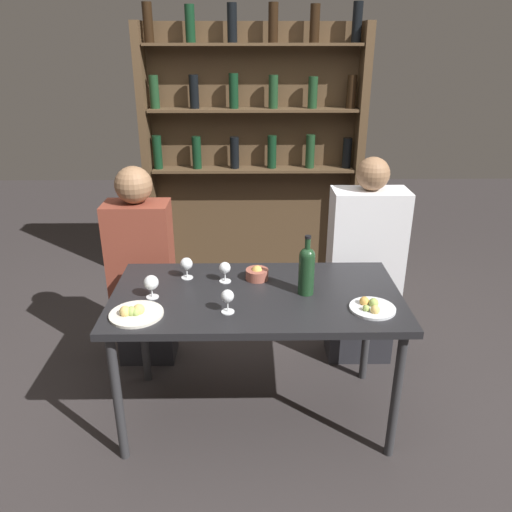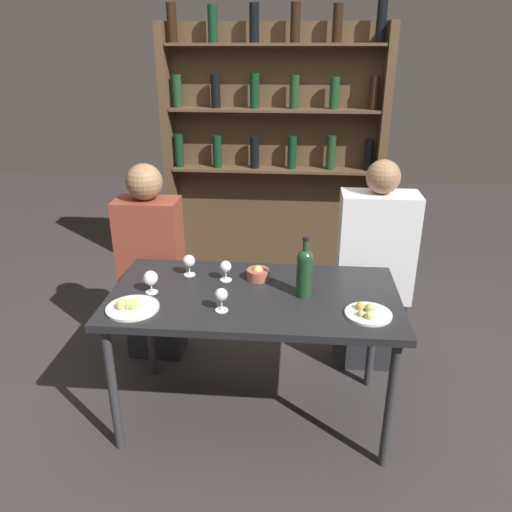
{
  "view_description": "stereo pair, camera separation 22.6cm",
  "coord_description": "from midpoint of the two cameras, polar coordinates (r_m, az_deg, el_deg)",
  "views": [
    {
      "loc": [
        -0.03,
        -2.14,
        1.83
      ],
      "look_at": [
        0.0,
        0.11,
        0.87
      ],
      "focal_mm": 35.0,
      "sensor_mm": 36.0,
      "label": 1
    },
    {
      "loc": [
        0.19,
        -2.13,
        1.83
      ],
      "look_at": [
        0.0,
        0.11,
        0.87
      ],
      "focal_mm": 35.0,
      "sensor_mm": 36.0,
      "label": 2
    }
  ],
  "objects": [
    {
      "name": "ground_plane",
      "position": [
        2.82,
        2.21,
        -17.49
      ],
      "size": [
        10.0,
        10.0,
        0.0
      ],
      "primitive_type": "plane",
      "color": "#332D2D"
    },
    {
      "name": "dining_table",
      "position": [
        2.44,
        2.44,
        -5.68
      ],
      "size": [
        1.39,
        0.72,
        0.72
      ],
      "color": "black",
      "rests_on": "ground_plane"
    },
    {
      "name": "wine_rack_wall",
      "position": [
        3.86,
        3.73,
        12.15
      ],
      "size": [
        1.65,
        0.21,
        2.1
      ],
      "color": "#4C3823",
      "rests_on": "ground_plane"
    },
    {
      "name": "wine_bottle",
      "position": [
        2.36,
        8.32,
        -1.71
      ],
      "size": [
        0.08,
        0.08,
        0.3
      ],
      "color": "#19381E",
      "rests_on": "dining_table"
    },
    {
      "name": "wine_glass_0",
      "position": [
        2.57,
        -5.2,
        -0.7
      ],
      "size": [
        0.06,
        0.06,
        0.11
      ],
      "color": "silver",
      "rests_on": "dining_table"
    },
    {
      "name": "wine_glass_1",
      "position": [
        2.41,
        -9.35,
        -2.61
      ],
      "size": [
        0.07,
        0.07,
        0.11
      ],
      "color": "silver",
      "rests_on": "dining_table"
    },
    {
      "name": "wine_glass_2",
      "position": [
        2.51,
        -0.93,
        -1.37
      ],
      "size": [
        0.06,
        0.06,
        0.11
      ],
      "color": "silver",
      "rests_on": "dining_table"
    },
    {
      "name": "wine_glass_3",
      "position": [
        2.22,
        -1.09,
        -4.63
      ],
      "size": [
        0.06,
        0.06,
        0.11
      ],
      "color": "silver",
      "rests_on": "dining_table"
    },
    {
      "name": "food_plate_0",
      "position": [
        2.3,
        15.42,
        -6.34
      ],
      "size": [
        0.21,
        0.21,
        0.05
      ],
      "color": "silver",
      "rests_on": "dining_table"
    },
    {
      "name": "food_plate_1",
      "position": [
        2.31,
        -11.38,
        -5.78
      ],
      "size": [
        0.24,
        0.24,
        0.05
      ],
      "color": "silver",
      "rests_on": "dining_table"
    },
    {
      "name": "snack_bowl",
      "position": [
        2.54,
        2.79,
        -2.08
      ],
      "size": [
        0.12,
        0.12,
        0.07
      ],
      "color": "#995142",
      "rests_on": "dining_table"
    },
    {
      "name": "seated_person_left",
      "position": [
        3.05,
        -9.74,
        -1.48
      ],
      "size": [
        0.37,
        0.22,
        1.22
      ],
      "color": "#26262B",
      "rests_on": "ground_plane"
    },
    {
      "name": "seated_person_right",
      "position": [
        3.0,
        15.38,
        -2.14
      ],
      "size": [
        0.43,
        0.22,
        1.27
      ],
      "color": "#26262B",
      "rests_on": "ground_plane"
    }
  ]
}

